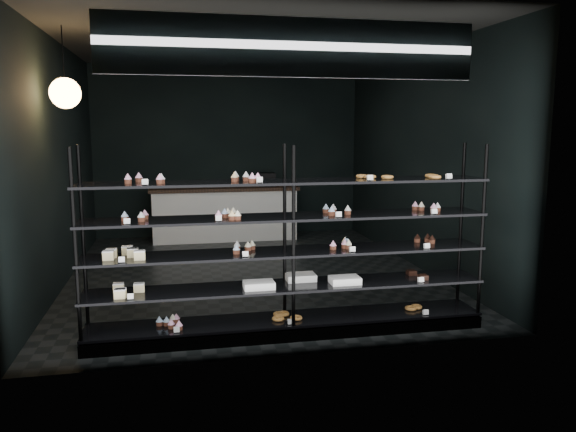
% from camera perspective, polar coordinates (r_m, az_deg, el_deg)
% --- Properties ---
extents(room, '(5.01, 6.01, 3.20)m').
position_cam_1_polar(room, '(7.87, -3.94, 5.56)').
color(room, black).
rests_on(room, ground).
extents(display_shelf, '(4.00, 0.50, 1.91)m').
position_cam_1_polar(display_shelf, '(5.63, -0.25, -5.86)').
color(display_shelf, black).
rests_on(display_shelf, room).
extents(signage, '(3.30, 0.05, 0.50)m').
position_cam_1_polar(signage, '(5.01, 0.52, 16.75)').
color(signage, '#0C203F').
rests_on(signage, room).
extents(pendant_lamp, '(0.34, 0.34, 0.90)m').
position_cam_1_polar(pendant_lamp, '(6.88, -21.70, 11.53)').
color(pendant_lamp, black).
rests_on(pendant_lamp, room).
extents(service_counter, '(2.71, 0.65, 1.23)m').
position_cam_1_polar(service_counter, '(10.44, -6.39, 0.34)').
color(service_counter, silver).
rests_on(service_counter, room).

